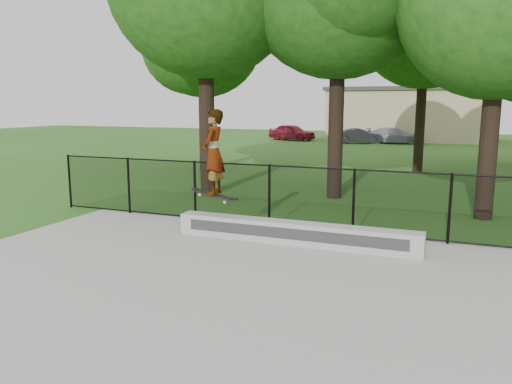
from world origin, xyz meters
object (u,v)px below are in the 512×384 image
(grind_ledge, at_px, (294,233))
(car_c, at_px, (394,136))
(car_b, at_px, (359,136))
(car_a, at_px, (292,132))
(skater_airborne, at_px, (214,154))

(grind_ledge, height_order, car_c, car_c)
(car_b, height_order, car_c, car_c)
(car_a, relative_size, car_c, 1.03)
(car_b, xyz_separation_m, car_c, (2.46, 0.75, 0.03))
(car_b, relative_size, car_c, 0.83)
(car_c, bearing_deg, car_a, 81.72)
(grind_ledge, bearing_deg, car_b, 97.71)
(car_b, bearing_deg, skater_airborne, 169.64)
(car_a, distance_m, skater_airborne, 30.88)
(car_c, height_order, skater_airborne, skater_airborne)
(skater_airborne, bearing_deg, grind_ledge, 5.95)
(grind_ledge, bearing_deg, car_c, 92.72)
(grind_ledge, relative_size, car_b, 1.68)
(car_b, bearing_deg, grind_ledge, 173.18)
(car_a, bearing_deg, skater_airborne, -151.04)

